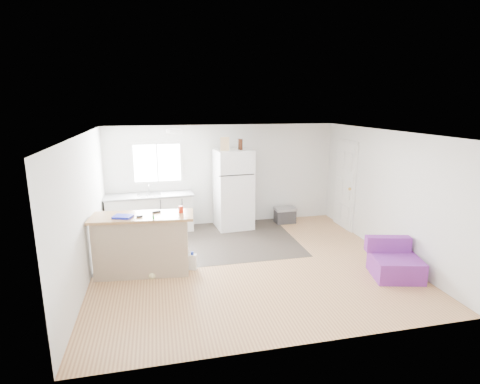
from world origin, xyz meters
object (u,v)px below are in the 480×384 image
at_px(blue_tray, 123,217).
at_px(red_cup, 181,209).
at_px(mop, 154,265).
at_px(peninsula, 142,244).
at_px(cooler, 285,215).
at_px(cardboard_box, 225,144).
at_px(bottle_right, 239,144).
at_px(refrigerator, 233,189).
at_px(purple_seat, 394,263).
at_px(kitchen_cabinets, 150,213).
at_px(cleaner_jug, 192,262).
at_px(bottle_left, 241,144).

bearing_deg(blue_tray, red_cup, 4.41).
xyz_separation_m(mop, blue_tray, (-0.46, 0.15, 0.83)).
height_order(peninsula, cooler, peninsula).
relative_size(red_cup, blue_tray, 0.40).
bearing_deg(mop, cardboard_box, 68.90).
distance_m(cardboard_box, bottle_right, 0.37).
distance_m(refrigerator, cooler, 1.50).
bearing_deg(refrigerator, bottle_right, 1.47).
relative_size(purple_seat, mop, 0.81).
height_order(cooler, blue_tray, blue_tray).
distance_m(red_cup, blue_tray, 0.96).
bearing_deg(bottle_right, blue_tray, -138.45).
distance_m(kitchen_cabinets, cardboard_box, 2.33).
xyz_separation_m(refrigerator, blue_tray, (-2.32, -2.17, 0.14)).
bearing_deg(cleaner_jug, red_cup, -177.30).
bearing_deg(red_cup, blue_tray, -175.59).
distance_m(cleaner_jug, blue_tray, 1.45).
relative_size(kitchen_cabinets, refrigerator, 1.08).
height_order(peninsula, blue_tray, blue_tray).
height_order(purple_seat, bottle_right, bottle_right).
bearing_deg(bottle_left, bottle_right, 107.45).
bearing_deg(cleaner_jug, mop, -145.33).
bearing_deg(bottle_left, red_cup, -126.88).
xyz_separation_m(cleaner_jug, bottle_right, (1.34, 2.16, 1.83)).
height_order(cooler, bottle_right, bottle_right).
height_order(peninsula, refrigerator, refrigerator).
height_order(cooler, mop, mop).
bearing_deg(cardboard_box, cooler, 4.73).
distance_m(blue_tray, bottle_left, 3.39).
height_order(mop, bottle_left, bottle_left).
xyz_separation_m(peninsula, refrigerator, (2.04, 2.10, 0.40)).
relative_size(peninsula, bottle_left, 7.04).
distance_m(cooler, blue_tray, 4.33).
relative_size(refrigerator, red_cup, 15.43).
bearing_deg(bottle_right, kitchen_cabinets, 177.82).
distance_m(kitchen_cabinets, cooler, 3.25).
height_order(peninsula, bottle_right, bottle_right).
bearing_deg(mop, bottle_right, 64.65).
distance_m(blue_tray, cardboard_box, 3.11).
bearing_deg(cleaner_jug, cooler, 61.08).
distance_m(mop, bottle_left, 3.51).
bearing_deg(refrigerator, peninsula, -139.06).
height_order(kitchen_cabinets, cleaner_jug, kitchen_cabinets).
xyz_separation_m(kitchen_cabinets, bottle_right, (2.08, -0.08, 1.53)).
xyz_separation_m(cleaner_jug, red_cup, (-0.17, 0.05, 0.96)).
relative_size(purple_seat, red_cup, 7.65).
height_order(cleaner_jug, red_cup, red_cup).
bearing_deg(cooler, peninsula, -149.00).
bearing_deg(mop, refrigerator, 66.64).
bearing_deg(bottle_right, refrigerator, -173.63).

